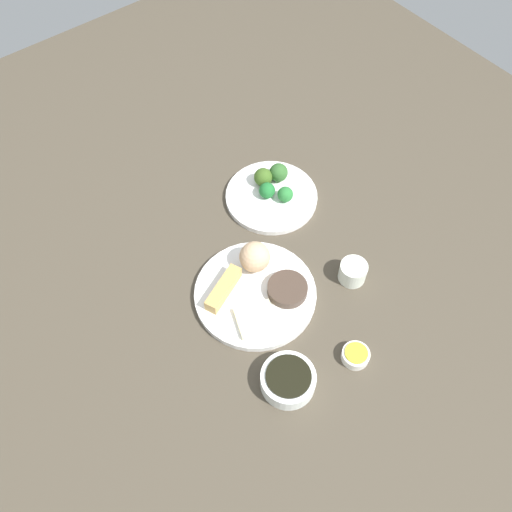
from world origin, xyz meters
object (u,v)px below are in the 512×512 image
Objects in this scene: broccoli_plate at (271,197)px; main_plate at (255,294)px; teacup at (353,272)px; sauce_ramekin_hot_mustard at (355,356)px; soy_sauce_bowl at (288,380)px.

main_plate is at bearing -136.24° from broccoli_plate.
teacup reaches higher than broccoli_plate.
sauce_ramekin_hot_mustard is 0.19m from teacup.
main_plate is at bearing 69.69° from soy_sauce_bowl.
soy_sauce_bowl is at bearing -159.33° from teacup.
sauce_ramekin_hot_mustard is 0.94× the size of teacup.
teacup is (0.27, 0.10, 0.00)m from soy_sauce_bowl.
main_plate is at bearing 106.35° from sauce_ramekin_hot_mustard.
broccoli_plate is 0.48m from soy_sauce_bowl.
main_plate is at bearing 154.25° from teacup.
main_plate is 0.22m from teacup.
soy_sauce_bowl is (-0.27, -0.39, 0.01)m from broccoli_plate.
main_plate is 0.21m from soy_sauce_bowl.
teacup reaches higher than soy_sauce_bowl.
broccoli_plate is at bearing 54.94° from soy_sauce_bowl.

